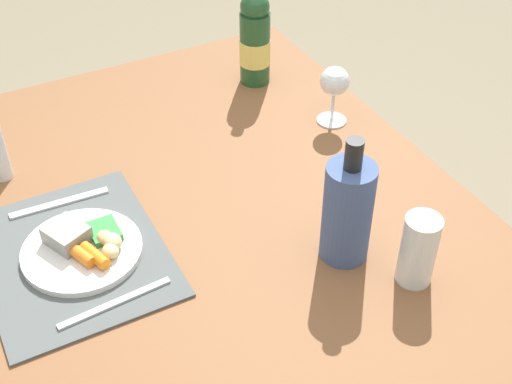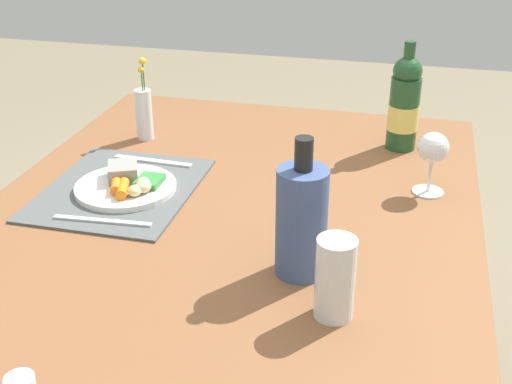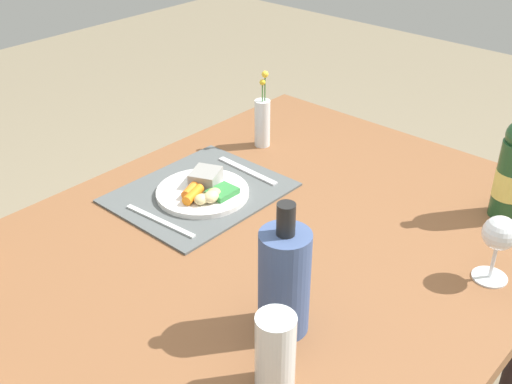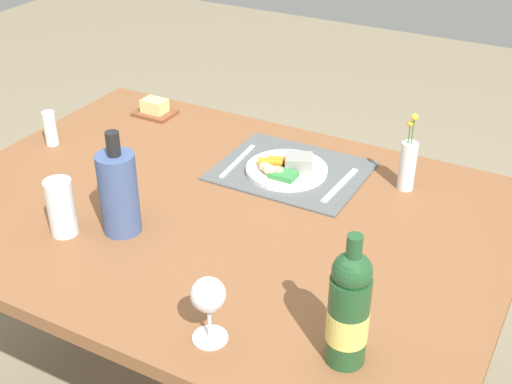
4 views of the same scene
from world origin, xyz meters
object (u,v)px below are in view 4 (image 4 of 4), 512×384
object	(u,v)px
dinner_plate	(286,168)
wine_bottle	(349,310)
fork	(340,185)
wine_glass	(208,297)
salt_shaker	(50,128)
dining_table	(218,234)
knife	(238,161)
water_tumbler	(62,211)
flower_vase	(408,164)
cooler_bottle	(119,192)
butter_dish	(155,109)

from	to	relation	value
dinner_plate	wine_bottle	world-z (taller)	wine_bottle
dinner_plate	fork	distance (m)	0.17
fork	wine_glass	xyz separation A→B (m)	(-0.00, 0.68, 0.10)
wine_bottle	salt_shaker	bearing A→B (deg)	-20.29
dining_table	dinner_plate	world-z (taller)	dinner_plate
salt_shaker	knife	bearing A→B (deg)	-163.63
dining_table	salt_shaker	xyz separation A→B (m)	(0.64, -0.08, 0.14)
dining_table	wine_bottle	xyz separation A→B (m)	(-0.51, 0.35, 0.20)
wine_glass	water_tumbler	distance (m)	0.54
knife	water_tumbler	world-z (taller)	water_tumbler
dinner_plate	salt_shaker	size ratio (longest dim) A/B	2.16
fork	flower_vase	xyz separation A→B (m)	(-0.16, -0.08, 0.07)
cooler_bottle	salt_shaker	bearing A→B (deg)	-29.22
cooler_bottle	wine_bottle	size ratio (longest dim) A/B	0.94
knife	butter_dish	world-z (taller)	butter_dish
dinner_plate	wine_glass	xyz separation A→B (m)	(-0.17, 0.68, 0.09)
dining_table	water_tumbler	world-z (taller)	water_tumbler
knife	cooler_bottle	bearing A→B (deg)	75.93
fork	flower_vase	size ratio (longest dim) A/B	0.92
butter_dish	knife	bearing A→B (deg)	158.34
fork	cooler_bottle	distance (m)	0.61
butter_dish	water_tumbler	distance (m)	0.72
dinner_plate	dining_table	bearing A→B (deg)	72.64
dining_table	wine_bottle	bearing A→B (deg)	145.29
dining_table	dinner_plate	distance (m)	0.28
flower_vase	knife	bearing A→B (deg)	11.47
fork	wine_bottle	distance (m)	0.67
dinner_plate	fork	xyz separation A→B (m)	(-0.17, -0.00, -0.01)
salt_shaker	water_tumbler	distance (m)	0.51
dinner_plate	flower_vase	distance (m)	0.34
fork	salt_shaker	xyz separation A→B (m)	(0.89, 0.18, 0.05)
dining_table	flower_vase	distance (m)	0.55
dinner_plate	knife	world-z (taller)	dinner_plate
fork	flower_vase	bearing A→B (deg)	-149.31
wine_glass	wine_bottle	distance (m)	0.27
dining_table	flower_vase	size ratio (longest dim) A/B	6.63
dinner_plate	fork	bearing A→B (deg)	-178.87
dining_table	wine_glass	xyz separation A→B (m)	(-0.25, 0.43, 0.19)
knife	salt_shaker	distance (m)	0.59
knife	wine_glass	distance (m)	0.75
dinner_plate	knife	xyz separation A→B (m)	(0.15, 0.01, -0.01)
water_tumbler	butter_dish	bearing A→B (deg)	-72.00
water_tumbler	wine_bottle	bearing A→B (deg)	174.80
dining_table	cooler_bottle	xyz separation A→B (m)	(0.15, 0.20, 0.19)
flower_vase	wine_bottle	bearing A→B (deg)	98.51
knife	water_tumbler	xyz separation A→B (m)	(0.20, 0.52, 0.06)
water_tumbler	dinner_plate	bearing A→B (deg)	-123.45
cooler_bottle	butter_dish	distance (m)	0.70
wine_glass	flower_vase	xyz separation A→B (m)	(-0.16, -0.77, -0.03)
dining_table	knife	bearing A→B (deg)	-72.53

